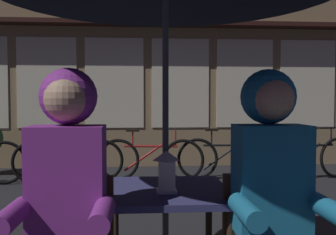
{
  "coord_description": "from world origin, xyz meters",
  "views": [
    {
      "loc": [
        -0.14,
        -2.16,
        1.24
      ],
      "look_at": [
        0.0,
        -0.2,
        1.16
      ],
      "focal_mm": 40.53,
      "sensor_mm": 36.0,
      "label": 1
    }
  ],
  "objects_px": {
    "lantern": "(166,170)",
    "bicycle_second": "(68,160)",
    "person_right_hooded": "(273,185)",
    "bicycle_fourth": "(229,157)",
    "bicycle_fifth": "(310,158)",
    "person_left_hooded": "(66,188)",
    "bicycle_third": "(151,159)",
    "cafe_table": "(166,206)"
  },
  "relations": [
    {
      "from": "person_right_hooded",
      "to": "bicycle_fifth",
      "type": "height_order",
      "value": "person_right_hooded"
    },
    {
      "from": "bicycle_third",
      "to": "bicycle_fifth",
      "type": "bearing_deg",
      "value": -1.91
    },
    {
      "from": "bicycle_second",
      "to": "bicycle_fifth",
      "type": "bearing_deg",
      "value": -0.21
    },
    {
      "from": "bicycle_second",
      "to": "bicycle_fourth",
      "type": "bearing_deg",
      "value": 2.81
    },
    {
      "from": "cafe_table",
      "to": "bicycle_third",
      "type": "relative_size",
      "value": 0.44
    },
    {
      "from": "bicycle_fourth",
      "to": "bicycle_fifth",
      "type": "bearing_deg",
      "value": -6.12
    },
    {
      "from": "person_right_hooded",
      "to": "bicycle_second",
      "type": "height_order",
      "value": "person_right_hooded"
    },
    {
      "from": "bicycle_fourth",
      "to": "bicycle_fifth",
      "type": "height_order",
      "value": "same"
    },
    {
      "from": "cafe_table",
      "to": "bicycle_third",
      "type": "height_order",
      "value": "bicycle_third"
    },
    {
      "from": "bicycle_fifth",
      "to": "bicycle_second",
      "type": "bearing_deg",
      "value": 179.79
    },
    {
      "from": "lantern",
      "to": "bicycle_fifth",
      "type": "distance_m",
      "value": 4.59
    },
    {
      "from": "bicycle_third",
      "to": "bicycle_fourth",
      "type": "relative_size",
      "value": 1.0
    },
    {
      "from": "bicycle_fourth",
      "to": "cafe_table",
      "type": "bearing_deg",
      "value": -108.48
    },
    {
      "from": "cafe_table",
      "to": "bicycle_fourth",
      "type": "bearing_deg",
      "value": 71.52
    },
    {
      "from": "bicycle_second",
      "to": "bicycle_fifth",
      "type": "height_order",
      "value": "same"
    },
    {
      "from": "bicycle_second",
      "to": "person_right_hooded",
      "type": "bearing_deg",
      "value": -67.22
    },
    {
      "from": "person_right_hooded",
      "to": "bicycle_third",
      "type": "xyz_separation_m",
      "value": [
        -0.47,
        4.19,
        -0.5
      ]
    },
    {
      "from": "bicycle_second",
      "to": "bicycle_fourth",
      "type": "relative_size",
      "value": 1.0
    },
    {
      "from": "bicycle_third",
      "to": "bicycle_second",
      "type": "bearing_deg",
      "value": -176.78
    },
    {
      "from": "person_left_hooded",
      "to": "bicycle_fourth",
      "type": "distance_m",
      "value": 4.62
    },
    {
      "from": "bicycle_second",
      "to": "bicycle_fourth",
      "type": "height_order",
      "value": "same"
    },
    {
      "from": "person_left_hooded",
      "to": "lantern",
      "type": "bearing_deg",
      "value": 35.02
    },
    {
      "from": "person_left_hooded",
      "to": "bicycle_third",
      "type": "height_order",
      "value": "person_left_hooded"
    },
    {
      "from": "lantern",
      "to": "bicycle_second",
      "type": "xyz_separation_m",
      "value": [
        -1.25,
        3.78,
        -0.51
      ]
    },
    {
      "from": "person_right_hooded",
      "to": "lantern",
      "type": "bearing_deg",
      "value": 145.16
    },
    {
      "from": "cafe_table",
      "to": "person_left_hooded",
      "type": "height_order",
      "value": "person_left_hooded"
    },
    {
      "from": "lantern",
      "to": "person_right_hooded",
      "type": "bearing_deg",
      "value": -34.84
    },
    {
      "from": "person_left_hooded",
      "to": "bicycle_fourth",
      "type": "xyz_separation_m",
      "value": [
        1.76,
        4.24,
        -0.5
      ]
    },
    {
      "from": "person_right_hooded",
      "to": "bicycle_fifth",
      "type": "distance_m",
      "value": 4.63
    },
    {
      "from": "person_left_hooded",
      "to": "cafe_table",
      "type": "bearing_deg",
      "value": 41.57
    },
    {
      "from": "person_left_hooded",
      "to": "bicycle_third",
      "type": "relative_size",
      "value": 0.84
    },
    {
      "from": "bicycle_second",
      "to": "bicycle_fifth",
      "type": "relative_size",
      "value": 1.02
    },
    {
      "from": "lantern",
      "to": "bicycle_fourth",
      "type": "relative_size",
      "value": 0.14
    },
    {
      "from": "cafe_table",
      "to": "lantern",
      "type": "bearing_deg",
      "value": -91.0
    },
    {
      "from": "person_right_hooded",
      "to": "bicycle_second",
      "type": "xyz_separation_m",
      "value": [
        -1.73,
        4.12,
        -0.5
      ]
    },
    {
      "from": "lantern",
      "to": "person_left_hooded",
      "type": "height_order",
      "value": "person_left_hooded"
    },
    {
      "from": "person_right_hooded",
      "to": "bicycle_third",
      "type": "relative_size",
      "value": 0.84
    },
    {
      "from": "cafe_table",
      "to": "bicycle_fifth",
      "type": "relative_size",
      "value": 0.45
    },
    {
      "from": "bicycle_fourth",
      "to": "bicycle_fifth",
      "type": "relative_size",
      "value": 1.02
    },
    {
      "from": "person_right_hooded",
      "to": "bicycle_fourth",
      "type": "relative_size",
      "value": 0.83
    },
    {
      "from": "lantern",
      "to": "bicycle_fourth",
      "type": "bearing_deg",
      "value": 71.9
    },
    {
      "from": "cafe_table",
      "to": "bicycle_fourth",
      "type": "distance_m",
      "value": 4.03
    }
  ]
}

